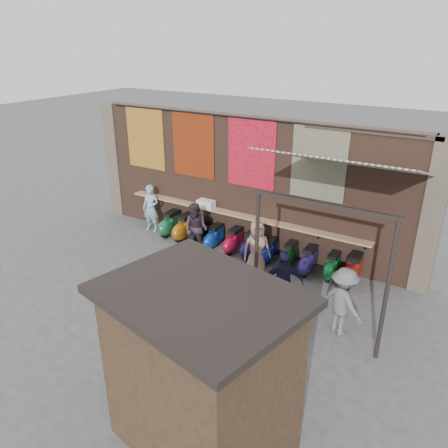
# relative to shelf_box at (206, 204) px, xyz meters

# --- Properties ---
(ground) EXTENTS (70.00, 70.00, 0.00)m
(ground) POSITION_rel_shelf_box_xyz_m (1.15, -2.30, -1.24)
(ground) COLOR #474749
(ground) RESTS_ON ground
(brick_wall) EXTENTS (10.00, 0.40, 4.00)m
(brick_wall) POSITION_rel_shelf_box_xyz_m (1.15, 0.40, 0.76)
(brick_wall) COLOR brown
(brick_wall) RESTS_ON ground
(pier_left) EXTENTS (0.50, 0.50, 4.00)m
(pier_left) POSITION_rel_shelf_box_xyz_m (-4.05, 0.40, 0.76)
(pier_left) COLOR #4C4238
(pier_left) RESTS_ON ground
(pier_right) EXTENTS (0.50, 0.50, 4.00)m
(pier_right) POSITION_rel_shelf_box_xyz_m (6.35, 0.40, 0.76)
(pier_right) COLOR #4C4238
(pier_right) RESTS_ON ground
(eating_counter) EXTENTS (8.00, 0.32, 0.05)m
(eating_counter) POSITION_rel_shelf_box_xyz_m (1.15, 0.03, -0.14)
(eating_counter) COLOR #9E7A51
(eating_counter) RESTS_ON brick_wall
(shelf_box) EXTENTS (0.54, 0.31, 0.24)m
(shelf_box) POSITION_rel_shelf_box_xyz_m (0.00, 0.00, 0.00)
(shelf_box) COLOR white
(shelf_box) RESTS_ON eating_counter
(tapestry_redgold) EXTENTS (1.50, 0.02, 2.00)m
(tapestry_redgold) POSITION_rel_shelf_box_xyz_m (-2.45, 0.18, 1.76)
(tapestry_redgold) COLOR maroon
(tapestry_redgold) RESTS_ON brick_wall
(tapestry_sun) EXTENTS (1.50, 0.02, 2.00)m
(tapestry_sun) POSITION_rel_shelf_box_xyz_m (-0.55, 0.18, 1.76)
(tapestry_sun) COLOR #C63A0B
(tapestry_sun) RESTS_ON brick_wall
(tapestry_orange) EXTENTS (1.50, 0.02, 2.00)m
(tapestry_orange) POSITION_rel_shelf_box_xyz_m (1.45, 0.18, 1.76)
(tapestry_orange) COLOR red
(tapestry_orange) RESTS_ON brick_wall
(tapestry_multi) EXTENTS (1.50, 0.02, 2.00)m
(tapestry_multi) POSITION_rel_shelf_box_xyz_m (3.45, 0.18, 1.76)
(tapestry_multi) COLOR #205577
(tapestry_multi) RESTS_ON brick_wall
(hang_rail) EXTENTS (9.50, 0.06, 0.06)m
(hang_rail) POSITION_rel_shelf_box_xyz_m (1.15, 0.17, 2.74)
(hang_rail) COLOR black
(hang_rail) RESTS_ON brick_wall
(scooter_stool_0) EXTENTS (0.38, 0.85, 0.81)m
(scooter_stool_0) POSITION_rel_shelf_box_xyz_m (-1.23, -0.28, -0.84)
(scooter_stool_0) COLOR #175C38
(scooter_stool_0) RESTS_ON ground
(scooter_stool_1) EXTENTS (0.39, 0.88, 0.83)m
(scooter_stool_1) POSITION_rel_shelf_box_xyz_m (-0.62, -0.32, -0.83)
(scooter_stool_1) COLOR #974F0D
(scooter_stool_1) RESTS_ON ground
(scooter_stool_2) EXTENTS (0.36, 0.80, 0.76)m
(scooter_stool_2) POSITION_rel_shelf_box_xyz_m (-0.08, -0.27, -0.86)
(scooter_stool_2) COLOR black
(scooter_stool_2) RESTS_ON ground
(scooter_stool_3) EXTENTS (0.34, 0.76, 0.72)m
(scooter_stool_3) POSITION_rel_shelf_box_xyz_m (0.50, -0.32, -0.88)
(scooter_stool_3) COLOR navy
(scooter_stool_3) RESTS_ON ground
(scooter_stool_4) EXTENTS (0.36, 0.79, 0.75)m
(scooter_stool_4) POSITION_rel_shelf_box_xyz_m (1.17, -0.29, -0.87)
(scooter_stool_4) COLOR maroon
(scooter_stool_4) RESTS_ON ground
(scooter_stool_5) EXTENTS (0.39, 0.86, 0.82)m
(scooter_stool_5) POSITION_rel_shelf_box_xyz_m (1.78, -0.28, -0.84)
(scooter_stool_5) COLOR #121444
(scooter_stool_5) RESTS_ON ground
(scooter_stool_6) EXTENTS (0.33, 0.72, 0.69)m
(scooter_stool_6) POSITION_rel_shelf_box_xyz_m (2.37, -0.26, -0.90)
(scooter_stool_6) COLOR navy
(scooter_stool_6) RESTS_ON ground
(scooter_stool_7) EXTENTS (0.34, 0.76, 0.72)m
(scooter_stool_7) POSITION_rel_shelf_box_xyz_m (2.98, -0.26, -0.89)
(scooter_stool_7) COLOR #0E4720
(scooter_stool_7) RESTS_ON ground
(scooter_stool_8) EXTENTS (0.36, 0.80, 0.76)m
(scooter_stool_8) POSITION_rel_shelf_box_xyz_m (3.58, -0.34, -0.86)
(scooter_stool_8) COLOR navy
(scooter_stool_8) RESTS_ON ground
(scooter_stool_9) EXTENTS (0.34, 0.76, 0.72)m
(scooter_stool_9) POSITION_rel_shelf_box_xyz_m (4.23, -0.28, -0.89)
(scooter_stool_9) COLOR #0C5724
(scooter_stool_9) RESTS_ON ground
(scooter_stool_10) EXTENTS (0.39, 0.87, 0.83)m
(scooter_stool_10) POSITION_rel_shelf_box_xyz_m (4.79, -0.28, -0.83)
(scooter_stool_10) COLOR maroon
(scooter_stool_10) RESTS_ON ground
(diner_left) EXTENTS (0.63, 0.45, 1.59)m
(diner_left) POSITION_rel_shelf_box_xyz_m (-2.01, -0.30, -0.45)
(diner_left) COLOR #7FA9B9
(diner_left) RESTS_ON ground
(diner_right) EXTENTS (0.82, 0.67, 1.57)m
(diner_right) POSITION_rel_shelf_box_xyz_m (0.23, -0.90, -0.46)
(diner_right) COLOR #2E242B
(diner_right) RESTS_ON ground
(shopper_navy) EXTENTS (1.01, 0.76, 1.60)m
(shopper_navy) POSITION_rel_shelf_box_xyz_m (3.72, -2.39, -0.45)
(shopper_navy) COLOR black
(shopper_navy) RESTS_ON ground
(shopper_grey) EXTENTS (1.19, 1.00, 1.60)m
(shopper_grey) POSITION_rel_shelf_box_xyz_m (5.15, -2.49, -0.44)
(shopper_grey) COLOR slate
(shopper_grey) RESTS_ON ground
(shopper_tan) EXTENTS (0.89, 0.89, 1.56)m
(shopper_tan) POSITION_rel_shelf_box_xyz_m (2.36, -1.11, -0.46)
(shopper_tan) COLOR #8E675A
(shopper_tan) RESTS_ON ground
(market_stall) EXTENTS (2.83, 2.35, 2.69)m
(market_stall) POSITION_rel_shelf_box_xyz_m (4.12, -6.39, 0.10)
(market_stall) COLOR black
(market_stall) RESTS_ON ground
(stall_roof) EXTENTS (3.18, 2.69, 0.12)m
(stall_roof) POSITION_rel_shelf_box_xyz_m (4.12, -6.39, 1.51)
(stall_roof) COLOR black
(stall_roof) RESTS_ON market_stall
(stall_sign) EXTENTS (1.18, 0.30, 0.50)m
(stall_sign) POSITION_rel_shelf_box_xyz_m (4.32, -5.45, 0.71)
(stall_sign) COLOR gold
(stall_sign) RESTS_ON market_stall
(stall_shelf) EXTENTS (2.04, 0.54, 0.06)m
(stall_shelf) POSITION_rel_shelf_box_xyz_m (4.32, -5.45, -0.26)
(stall_shelf) COLOR #473321
(stall_shelf) RESTS_ON market_stall
(awning_canvas) EXTENTS (3.20, 3.28, 0.97)m
(awning_canvas) POSITION_rel_shelf_box_xyz_m (4.65, -1.40, 2.31)
(awning_canvas) COLOR beige
(awning_canvas) RESTS_ON brick_wall
(awning_ledger) EXTENTS (3.30, 0.08, 0.12)m
(awning_ledger) POSITION_rel_shelf_box_xyz_m (4.65, 0.19, 2.71)
(awning_ledger) COLOR #33261C
(awning_ledger) RESTS_ON brick_wall
(awning_header) EXTENTS (3.00, 0.08, 0.08)m
(awning_header) POSITION_rel_shelf_box_xyz_m (4.65, -2.90, 1.84)
(awning_header) COLOR black
(awning_header) RESTS_ON awning_post_left
(awning_post_left) EXTENTS (0.09, 0.09, 3.10)m
(awning_post_left) POSITION_rel_shelf_box_xyz_m (3.25, -2.90, 0.31)
(awning_post_left) COLOR black
(awning_post_left) RESTS_ON ground
(awning_post_right) EXTENTS (0.09, 0.09, 3.10)m
(awning_post_right) POSITION_rel_shelf_box_xyz_m (6.05, -2.90, 0.31)
(awning_post_right) COLOR black
(awning_post_right) RESTS_ON ground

